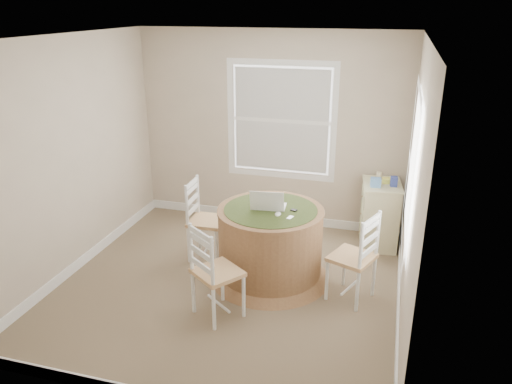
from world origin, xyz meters
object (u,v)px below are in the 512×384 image
(chair_near, at_px, (218,272))
(chair_right, at_px, (352,257))
(corner_chest, at_px, (379,214))
(round_table, at_px, (270,241))
(laptop, at_px, (268,205))
(chair_left, at_px, (207,221))

(chair_near, bearing_deg, chair_right, -115.38)
(chair_near, height_order, corner_chest, chair_near)
(round_table, height_order, chair_right, chair_right)
(laptop, distance_m, corner_chest, 1.68)
(chair_near, xyz_separation_m, chair_right, (1.21, 0.66, 0.00))
(chair_right, bearing_deg, laptop, -79.92)
(chair_right, bearing_deg, chair_near, -39.55)
(round_table, distance_m, chair_right, 0.92)
(chair_left, height_order, laptop, laptop)
(chair_left, relative_size, chair_near, 1.00)
(chair_left, xyz_separation_m, corner_chest, (1.95, 0.90, -0.06))
(round_table, relative_size, chair_left, 1.40)
(chair_left, distance_m, laptop, 0.93)
(chair_left, bearing_deg, chair_near, -156.31)
(chair_near, distance_m, chair_right, 1.38)
(chair_near, relative_size, corner_chest, 1.16)
(chair_right, bearing_deg, corner_chest, -166.87)
(round_table, bearing_deg, chair_near, -94.81)
(chair_left, xyz_separation_m, chair_right, (1.75, -0.44, 0.00))
(round_table, xyz_separation_m, laptop, (-0.03, 0.02, 0.41))
(round_table, height_order, laptop, laptop)
(chair_right, distance_m, corner_chest, 1.36)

